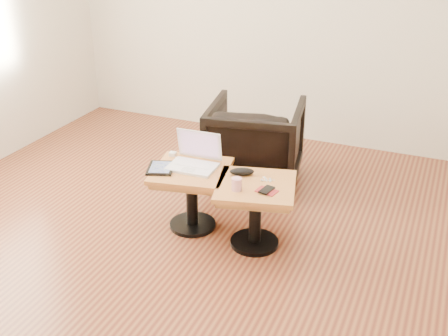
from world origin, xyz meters
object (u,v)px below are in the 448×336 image
at_px(side_table_left, 192,184).
at_px(armchair, 255,142).
at_px(laptop, 195,160).
at_px(striped_cup, 237,184).
at_px(side_table_right, 256,200).

bearing_deg(side_table_left, armchair, 69.88).
height_order(laptop, armchair, laptop).
distance_m(side_table_left, striped_cup, 0.46).
xyz_separation_m(side_table_left, laptop, (0.00, 0.05, 0.16)).
height_order(side_table_left, armchair, armchair).
relative_size(side_table_right, laptop, 1.83).
xyz_separation_m(side_table_right, armchair, (-0.33, 0.90, -0.00)).
xyz_separation_m(laptop, armchair, (0.15, 0.81, -0.16)).
bearing_deg(armchair, side_table_right, 100.44).
distance_m(laptop, striped_cup, 0.45).
bearing_deg(side_table_left, laptop, 78.49).
bearing_deg(striped_cup, side_table_right, 55.30).
bearing_deg(side_table_right, striped_cup, -138.69).
bearing_deg(side_table_left, side_table_right, -15.73).
bearing_deg(side_table_right, laptop, 154.53).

